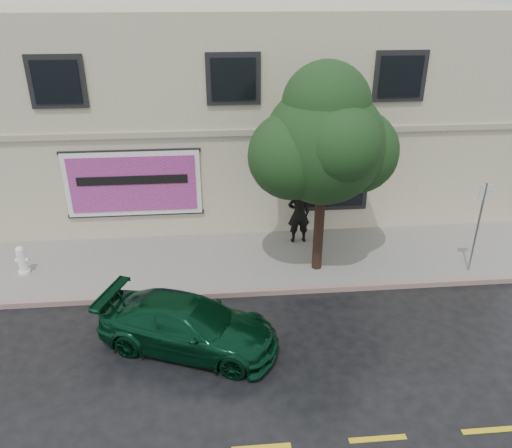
{
  "coord_description": "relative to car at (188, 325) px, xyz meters",
  "views": [
    {
      "loc": [
        -0.68,
        -9.93,
        7.74
      ],
      "look_at": [
        0.42,
        2.2,
        1.82
      ],
      "focal_mm": 35.0,
      "sensor_mm": 36.0,
      "label": 1
    }
  ],
  "objects": [
    {
      "name": "building",
      "position": [
        1.4,
        9.5,
        2.89
      ],
      "size": [
        20.0,
        8.12,
        7.0
      ],
      "color": "beige",
      "rests_on": "ground"
    },
    {
      "name": "road_marking",
      "position": [
        1.4,
        -3.0,
        -0.61
      ],
      "size": [
        19.0,
        0.12,
        0.01
      ],
      "primitive_type": "cube",
      "color": "gold",
      "rests_on": "ground"
    },
    {
      "name": "billboard",
      "position": [
        -1.8,
        5.42,
        1.44
      ],
      "size": [
        4.3,
        0.16,
        2.2
      ],
      "color": "white",
      "rests_on": "ground"
    },
    {
      "name": "sign_pole",
      "position": [
        8.04,
        2.5,
        1.16
      ],
      "size": [
        0.33,
        0.06,
        2.71
      ],
      "rotation": [
        0.0,
        0.0,
        0.02
      ],
      "color": "gray",
      "rests_on": "sidewalk"
    },
    {
      "name": "curb",
      "position": [
        1.4,
        2.0,
        -0.54
      ],
      "size": [
        20.0,
        0.18,
        0.16
      ],
      "primitive_type": "cube",
      "color": "slate",
      "rests_on": "ground"
    },
    {
      "name": "pedestrian",
      "position": [
        3.36,
        4.74,
        0.52
      ],
      "size": [
        0.74,
        0.51,
        1.96
      ],
      "primitive_type": "imported",
      "rotation": [
        0.0,
        0.0,
        3.2
      ],
      "color": "black",
      "rests_on": "sidewalk"
    },
    {
      "name": "umbrella",
      "position": [
        3.36,
        4.74,
        1.84
      ],
      "size": [
        0.97,
        0.97,
        0.68
      ],
      "primitive_type": "imported",
      "rotation": [
        0.0,
        0.0,
        -0.05
      ],
      "color": "black",
      "rests_on": "pedestrian"
    },
    {
      "name": "car",
      "position": [
        0.0,
        0.0,
        0.0
      ],
      "size": [
        4.58,
        3.24,
        1.22
      ],
      "primitive_type": "imported",
      "rotation": [
        0.0,
        0.0,
        1.2
      ],
      "color": "#08331D",
      "rests_on": "ground"
    },
    {
      "name": "sidewalk",
      "position": [
        1.4,
        3.75,
        -0.54
      ],
      "size": [
        20.0,
        3.5,
        0.15
      ],
      "primitive_type": "cube",
      "color": "gray",
      "rests_on": "ground"
    },
    {
      "name": "ground",
      "position": [
        1.4,
        0.5,
        -0.61
      ],
      "size": [
        90.0,
        90.0,
        0.0
      ],
      "primitive_type": "plane",
      "color": "black",
      "rests_on": "ground"
    },
    {
      "name": "street_tree",
      "position": [
        3.64,
        3.05,
        3.28
      ],
      "size": [
        3.2,
        3.2,
        5.35
      ],
      "color": "black",
      "rests_on": "sidewalk"
    },
    {
      "name": "fire_hydrant",
      "position": [
        -4.85,
        3.5,
        -0.04
      ],
      "size": [
        0.35,
        0.33,
        0.86
      ],
      "rotation": [
        0.0,
        0.0,
        -0.15
      ],
      "color": "white",
      "rests_on": "sidewalk"
    }
  ]
}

